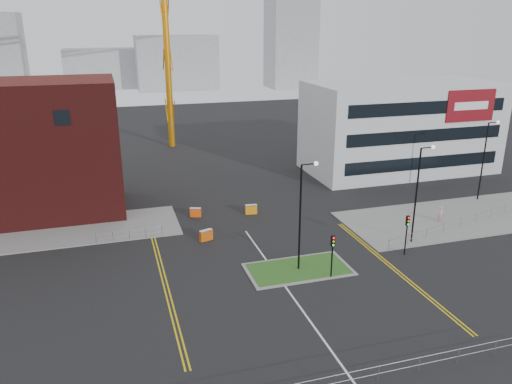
% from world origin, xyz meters
% --- Properties ---
extents(ground, '(200.00, 200.00, 0.00)m').
position_xyz_m(ground, '(0.00, 0.00, 0.00)').
color(ground, black).
rests_on(ground, ground).
extents(pavement_left, '(28.00, 8.00, 0.12)m').
position_xyz_m(pavement_left, '(-20.00, 22.00, 0.06)').
color(pavement_left, slate).
rests_on(pavement_left, ground).
extents(pavement_right, '(24.00, 10.00, 0.12)m').
position_xyz_m(pavement_right, '(22.00, 14.00, 0.06)').
color(pavement_right, slate).
rests_on(pavement_right, ground).
extents(island_kerb, '(8.60, 4.60, 0.08)m').
position_xyz_m(island_kerb, '(2.00, 8.00, 0.04)').
color(island_kerb, slate).
rests_on(island_kerb, ground).
extents(grass_island, '(8.00, 4.00, 0.12)m').
position_xyz_m(grass_island, '(2.00, 8.00, 0.06)').
color(grass_island, '#26531B').
rests_on(grass_island, ground).
extents(office_block, '(25.00, 12.20, 12.00)m').
position_xyz_m(office_block, '(26.01, 31.97, 6.00)').
color(office_block, silver).
rests_on(office_block, ground).
extents(streetlamp_island, '(1.46, 0.36, 9.18)m').
position_xyz_m(streetlamp_island, '(2.22, 8.00, 5.41)').
color(streetlamp_island, black).
rests_on(streetlamp_island, ground).
extents(streetlamp_right_near, '(1.46, 0.36, 9.18)m').
position_xyz_m(streetlamp_right_near, '(14.22, 10.00, 5.41)').
color(streetlamp_right_near, black).
rests_on(streetlamp_right_near, ground).
extents(streetlamp_right_far, '(1.46, 0.36, 9.18)m').
position_xyz_m(streetlamp_right_far, '(28.22, 18.00, 5.41)').
color(streetlamp_right_far, black).
rests_on(streetlamp_right_far, ground).
extents(traffic_light_island, '(0.28, 0.33, 3.65)m').
position_xyz_m(traffic_light_island, '(4.00, 5.98, 2.57)').
color(traffic_light_island, black).
rests_on(traffic_light_island, ground).
extents(traffic_light_right, '(0.28, 0.33, 3.65)m').
position_xyz_m(traffic_light_right, '(12.00, 7.98, 2.57)').
color(traffic_light_right, black).
rests_on(traffic_light_right, ground).
extents(railing_front, '(24.05, 0.05, 1.10)m').
position_xyz_m(railing_front, '(0.00, -6.00, 0.78)').
color(railing_front, gray).
rests_on(railing_front, ground).
extents(railing_left, '(6.05, 0.05, 1.10)m').
position_xyz_m(railing_left, '(-11.00, 18.00, 0.74)').
color(railing_left, gray).
rests_on(railing_left, ground).
extents(railing_right, '(19.05, 5.05, 1.10)m').
position_xyz_m(railing_right, '(20.50, 11.50, 0.78)').
color(railing_right, gray).
rests_on(railing_right, ground).
extents(centre_line, '(0.15, 30.00, 0.01)m').
position_xyz_m(centre_line, '(0.00, 2.00, 0.01)').
color(centre_line, silver).
rests_on(centre_line, ground).
extents(yellow_left_a, '(0.12, 24.00, 0.01)m').
position_xyz_m(yellow_left_a, '(-9.00, 10.00, 0.01)').
color(yellow_left_a, gold).
rests_on(yellow_left_a, ground).
extents(yellow_left_b, '(0.12, 24.00, 0.01)m').
position_xyz_m(yellow_left_b, '(-8.70, 10.00, 0.01)').
color(yellow_left_b, gold).
rests_on(yellow_left_b, ground).
extents(yellow_right_a, '(0.12, 20.00, 0.01)m').
position_xyz_m(yellow_right_a, '(9.50, 6.00, 0.01)').
color(yellow_right_a, gold).
rests_on(yellow_right_a, ground).
extents(yellow_right_b, '(0.12, 20.00, 0.01)m').
position_xyz_m(yellow_right_b, '(9.80, 6.00, 0.01)').
color(yellow_right_b, gold).
rests_on(yellow_right_b, ground).
extents(skyline_b, '(24.00, 12.00, 16.00)m').
position_xyz_m(skyline_b, '(10.00, 130.00, 8.00)').
color(skyline_b, gray).
rests_on(skyline_b, ground).
extents(skyline_c, '(14.00, 12.00, 28.00)m').
position_xyz_m(skyline_c, '(45.00, 125.00, 14.00)').
color(skyline_c, gray).
rests_on(skyline_c, ground).
extents(skyline_d, '(30.00, 12.00, 12.00)m').
position_xyz_m(skyline_d, '(-8.00, 140.00, 6.00)').
color(skyline_d, gray).
rests_on(skyline_d, ground).
extents(pedestrian, '(0.76, 0.72, 1.75)m').
position_xyz_m(pedestrian, '(19.68, 13.48, 0.87)').
color(pedestrian, pink).
rests_on(pedestrian, ground).
extents(barrier_left, '(1.32, 0.78, 1.05)m').
position_xyz_m(barrier_left, '(-4.13, 16.00, 0.57)').
color(barrier_left, '#D2520B').
rests_on(barrier_left, ground).
extents(barrier_mid, '(1.23, 0.73, 0.98)m').
position_xyz_m(barrier_mid, '(-4.00, 22.27, 0.53)').
color(barrier_mid, '#E84F0C').
rests_on(barrier_mid, ground).
extents(barrier_right, '(1.26, 0.54, 1.03)m').
position_xyz_m(barrier_right, '(1.83, 21.38, 0.56)').
color(barrier_right, orange).
rests_on(barrier_right, ground).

